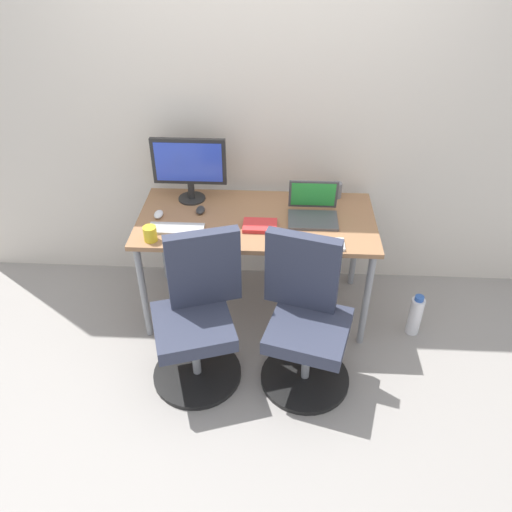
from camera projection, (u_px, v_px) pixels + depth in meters
ground_plane at (256, 306)px, 3.67m from camera, size 5.28×5.28×0.00m
back_wall at (260, 108)px, 3.27m from camera, size 4.40×0.04×2.60m
desk at (256, 227)px, 3.28m from camera, size 1.51×0.72×0.75m
office_chair_left at (198, 318)px, 2.96m from camera, size 0.55×0.55×0.94m
office_chair_right at (305, 322)px, 2.93m from camera, size 0.54×0.54×0.94m
water_bottle_on_floor at (415, 315)px, 3.38m from camera, size 0.09×0.09×0.31m
desktop_monitor at (189, 165)px, 3.29m from camera, size 0.48×0.18×0.43m
open_laptop at (313, 209)px, 3.22m from camera, size 0.31×0.27×0.22m
keyboard_by_monitor at (176, 229)px, 3.12m from camera, size 0.34×0.12×0.02m
keyboard_by_laptop at (315, 244)px, 2.99m from camera, size 0.34×0.12×0.02m
mouse_by_monitor at (200, 210)px, 3.29m from camera, size 0.06×0.10×0.03m
mouse_by_laptop at (159, 214)px, 3.24m from camera, size 0.06×0.10×0.03m
coffee_mug at (150, 234)px, 3.01m from camera, size 0.08×0.08×0.09m
pen_cup at (337, 190)px, 3.43m from camera, size 0.07×0.07×0.10m
notebook at (260, 226)px, 3.14m from camera, size 0.21×0.15×0.03m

